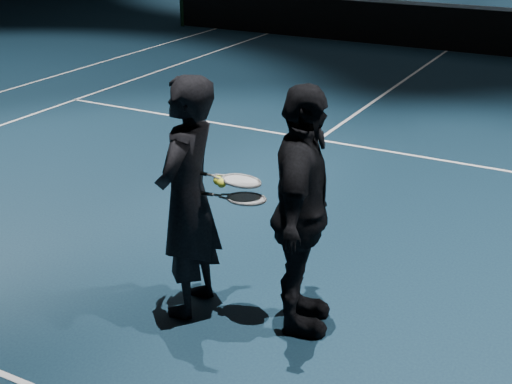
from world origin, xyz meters
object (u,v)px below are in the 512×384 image
racket_lower (246,199)px  tennis_balls (220,179)px  player_b (301,213)px  player_a (188,198)px  racket_upper (241,181)px

racket_lower → tennis_balls: 0.23m
player_b → player_a: bearing=82.7°
tennis_balls → racket_lower: bearing=9.5°
racket_lower → player_a: bearing=180.0°
player_a → racket_upper: player_a is taller
player_a → tennis_balls: player_a is taller
racket_lower → racket_upper: bearing=141.3°
tennis_balls → player_a: bearing=-167.9°
racket_lower → tennis_balls: (-0.19, -0.03, 0.12)m
player_a → player_b: bearing=93.6°
racket_upper → tennis_balls: bearing=-170.4°
racket_lower → player_b: bearing=0.0°
racket_upper → tennis_balls: 0.15m
player_b → racket_lower: bearing=82.7°
racket_lower → racket_upper: racket_upper is taller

